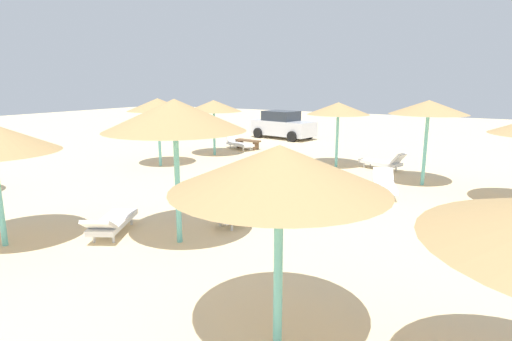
% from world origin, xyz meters
% --- Properties ---
extents(ground_plane, '(80.00, 80.00, 0.00)m').
position_xyz_m(ground_plane, '(0.00, 0.00, 0.00)').
color(ground_plane, beige).
extents(parasol_1, '(2.58, 2.58, 2.92)m').
position_xyz_m(parasol_1, '(3.28, 8.77, 2.67)').
color(parasol_1, '#6BC6BC').
rests_on(parasol_1, ground).
extents(parasol_3, '(3.03, 3.03, 3.17)m').
position_xyz_m(parasol_3, '(-0.40, 0.36, 2.83)').
color(parasol_3, '#6BC6BC').
rests_on(parasol_3, ground).
extents(parasol_5, '(2.70, 2.70, 2.66)m').
position_xyz_m(parasol_5, '(-6.55, 9.88, 2.38)').
color(parasol_5, '#6BC6BC').
rests_on(parasol_5, ground).
extents(parasol_6, '(2.55, 2.55, 2.70)m').
position_xyz_m(parasol_6, '(-0.39, 10.13, 2.44)').
color(parasol_6, '#6BC6BC').
rests_on(parasol_6, ground).
extents(parasol_8, '(2.53, 2.53, 2.85)m').
position_xyz_m(parasol_8, '(-6.91, 6.52, 2.57)').
color(parasol_8, '#6BC6BC').
rests_on(parasol_8, ground).
extents(parasol_9, '(2.75, 2.75, 2.77)m').
position_xyz_m(parasol_9, '(3.28, -1.85, 2.47)').
color(parasol_9, '#6BC6BC').
rests_on(parasol_9, ground).
extents(lounger_0, '(1.48, 1.98, 0.66)m').
position_xyz_m(lounger_0, '(-2.05, -0.15, 0.31)').
color(lounger_0, white).
rests_on(lounger_0, ground).
extents(lounger_1, '(1.23, 2.00, 0.70)m').
position_xyz_m(lounger_1, '(2.46, 6.84, 0.32)').
color(lounger_1, white).
rests_on(lounger_1, ground).
extents(lounger_3, '(1.12, 1.98, 0.74)m').
position_xyz_m(lounger_3, '(0.18, 2.33, 0.32)').
color(lounger_3, white).
rests_on(lounger_3, ground).
extents(lounger_5, '(1.96, 1.26, 0.80)m').
position_xyz_m(lounger_5, '(-6.51, 11.95, 0.32)').
color(lounger_5, white).
rests_on(lounger_5, ground).
extents(lounger_6, '(1.96, 1.15, 0.79)m').
position_xyz_m(lounger_6, '(1.44, 10.60, 0.32)').
color(lounger_6, white).
rests_on(lounger_6, ground).
extents(bench_0, '(1.54, 0.62, 0.49)m').
position_xyz_m(bench_0, '(-6.15, 12.32, 0.35)').
color(bench_0, brown).
rests_on(bench_0, ground).
extents(parked_car, '(4.24, 2.55, 1.72)m').
position_xyz_m(parked_car, '(-6.52, 17.01, 0.82)').
color(parked_car, silver).
rests_on(parked_car, ground).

